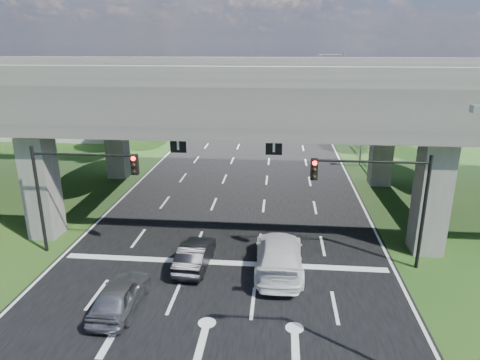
% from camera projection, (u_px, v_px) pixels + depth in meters
% --- Properties ---
extents(ground, '(160.00, 160.00, 0.00)m').
position_uv_depth(ground, '(213.00, 301.00, 19.20)').
color(ground, '#193F14').
rests_on(ground, ground).
extents(road, '(18.00, 120.00, 0.03)m').
position_uv_depth(road, '(236.00, 216.00, 28.68)').
color(road, black).
rests_on(road, ground).
extents(overpass, '(80.00, 15.00, 10.00)m').
position_uv_depth(overpass, '(239.00, 93.00, 28.16)').
color(overpass, '#3B3936').
rests_on(overpass, ground).
extents(warehouse, '(20.00, 10.00, 4.00)m').
position_uv_depth(warehouse, '(52.00, 118.00, 54.09)').
color(warehouse, '#9E9E99').
rests_on(warehouse, ground).
extents(signal_right, '(5.76, 0.54, 6.00)m').
position_uv_depth(signal_right, '(381.00, 190.00, 20.96)').
color(signal_right, black).
rests_on(signal_right, ground).
extents(signal_left, '(5.76, 0.54, 6.00)m').
position_uv_depth(signal_left, '(75.00, 181.00, 22.36)').
color(signal_left, black).
rests_on(signal_left, ground).
extents(streetlight_far, '(3.38, 0.25, 10.00)m').
position_uv_depth(streetlight_far, '(360.00, 103.00, 39.27)').
color(streetlight_far, gray).
rests_on(streetlight_far, ground).
extents(streetlight_beyond, '(3.38, 0.25, 10.00)m').
position_uv_depth(streetlight_beyond, '(339.00, 86.00, 54.44)').
color(streetlight_beyond, gray).
rests_on(streetlight_beyond, ground).
extents(tree_left_near, '(4.50, 4.50, 7.80)m').
position_uv_depth(tree_left_near, '(116.00, 107.00, 43.63)').
color(tree_left_near, black).
rests_on(tree_left_near, ground).
extents(tree_left_mid, '(3.91, 3.90, 6.76)m').
position_uv_depth(tree_left_mid, '(117.00, 103.00, 51.68)').
color(tree_left_mid, black).
rests_on(tree_left_mid, ground).
extents(tree_left_far, '(4.80, 4.80, 8.32)m').
position_uv_depth(tree_left_far, '(166.00, 89.00, 58.61)').
color(tree_left_far, black).
rests_on(tree_left_far, ground).
extents(tree_right_near, '(4.20, 4.20, 7.28)m').
position_uv_depth(tree_right_near, '(382.00, 111.00, 43.22)').
color(tree_right_near, black).
rests_on(tree_right_near, ground).
extents(tree_right_mid, '(3.91, 3.90, 6.76)m').
position_uv_depth(tree_right_mid, '(393.00, 104.00, 50.63)').
color(tree_right_mid, black).
rests_on(tree_right_mid, ground).
extents(tree_right_far, '(4.50, 4.50, 7.80)m').
position_uv_depth(tree_right_far, '(349.00, 91.00, 58.38)').
color(tree_right_far, black).
rests_on(tree_right_far, ground).
extents(car_silver, '(1.72, 4.16, 1.41)m').
position_uv_depth(car_silver, '(120.00, 295.00, 18.37)').
color(car_silver, gray).
rests_on(car_silver, road).
extents(car_dark, '(1.60, 4.12, 1.34)m').
position_uv_depth(car_dark, '(195.00, 255.00, 21.95)').
color(car_dark, black).
rests_on(car_dark, road).
extents(car_white, '(2.44, 5.84, 1.69)m').
position_uv_depth(car_white, '(279.00, 255.00, 21.52)').
color(car_white, silver).
rests_on(car_white, road).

